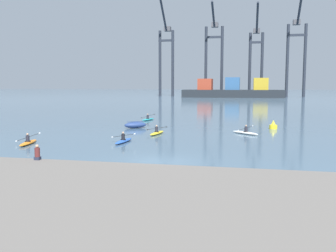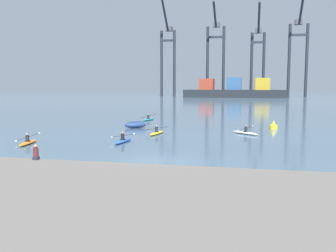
% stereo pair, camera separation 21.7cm
% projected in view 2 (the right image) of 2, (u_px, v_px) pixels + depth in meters
% --- Properties ---
extents(ground_plane, '(800.00, 800.00, 0.00)m').
position_uv_depth(ground_plane, '(159.00, 162.00, 24.32)').
color(ground_plane, '#425B70').
extents(container_barge, '(39.81, 10.08, 7.99)m').
position_uv_depth(container_barge, '(234.00, 91.00, 149.70)').
color(container_barge, '#1E2328').
rests_on(container_barge, ground).
extents(gantry_crane_west, '(6.94, 15.81, 40.23)m').
position_uv_depth(gantry_crane_west, '(168.00, 53.00, 164.08)').
color(gantry_crane_west, '#232833').
rests_on(gantry_crane_west, ground).
extents(gantry_crane_west_mid, '(8.09, 15.77, 38.21)m').
position_uv_depth(gantry_crane_west_mid, '(216.00, 51.00, 160.27)').
color(gantry_crane_west_mid, '#232833').
rests_on(gantry_crane_west_mid, ground).
extents(gantry_crane_east_mid, '(6.22, 15.31, 37.50)m').
position_uv_depth(gantry_crane_east_mid, '(258.00, 54.00, 158.17)').
color(gantry_crane_east_mid, '#232833').
rests_on(gantry_crane_east_mid, ground).
extents(gantry_crane_east, '(7.97, 18.42, 41.61)m').
position_uv_depth(gantry_crane_east, '(298.00, 48.00, 150.29)').
color(gantry_crane_east, '#232833').
rests_on(gantry_crane_east, ground).
extents(capsized_dinghy, '(2.77, 2.36, 0.76)m').
position_uv_depth(capsized_dinghy, '(136.00, 125.00, 43.30)').
color(capsized_dinghy, navy).
rests_on(capsized_dinghy, ground).
extents(channel_buoy, '(0.90, 0.90, 1.00)m').
position_uv_depth(channel_buoy, '(274.00, 126.00, 42.37)').
color(channel_buoy, yellow).
rests_on(channel_buoy, ground).
extents(kayak_white, '(2.92, 2.74, 0.95)m').
position_uv_depth(kayak_white, '(245.00, 132.00, 37.91)').
color(kayak_white, silver).
rests_on(kayak_white, ground).
extents(kayak_yellow, '(2.25, 3.45, 0.95)m').
position_uv_depth(kayak_yellow, '(157.00, 133.00, 37.79)').
color(kayak_yellow, yellow).
rests_on(kayak_yellow, ground).
extents(kayak_blue, '(2.26, 3.43, 0.95)m').
position_uv_depth(kayak_blue, '(123.00, 140.00, 32.40)').
color(kayak_blue, '#2856B2').
rests_on(kayak_blue, ground).
extents(kayak_teal, '(2.18, 3.45, 0.97)m').
position_uv_depth(kayak_teal, '(149.00, 119.00, 52.69)').
color(kayak_teal, teal).
rests_on(kayak_teal, ground).
extents(kayak_orange, '(2.16, 3.45, 1.03)m').
position_uv_depth(kayak_orange, '(28.00, 142.00, 31.43)').
color(kayak_orange, orange).
rests_on(kayak_orange, ground).
extents(stone_quay, '(80.00, 20.00, 0.67)m').
position_uv_depth(stone_quay, '(45.00, 245.00, 10.83)').
color(stone_quay, '#605B56').
rests_on(stone_quay, ground).
extents(seated_onlooker, '(0.32, 0.30, 0.90)m').
position_uv_depth(seated_onlooker, '(36.00, 153.00, 21.50)').
color(seated_onlooker, '#23283D').
rests_on(seated_onlooker, stone_quay).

